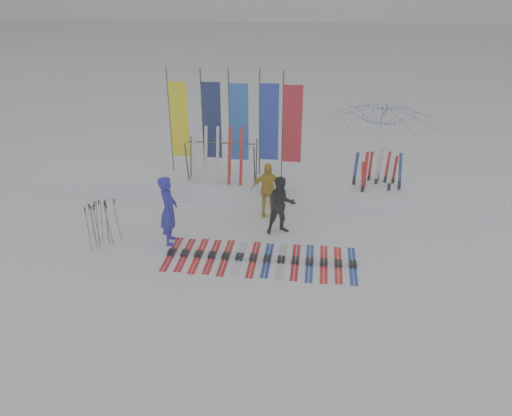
# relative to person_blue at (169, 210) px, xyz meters

# --- Properties ---
(ground) EXTENTS (120.00, 120.00, 0.00)m
(ground) POSITION_rel_person_blue_xyz_m (1.98, -1.39, -0.91)
(ground) COLOR white
(ground) RESTS_ON ground
(snow_bank) EXTENTS (14.00, 1.60, 0.60)m
(snow_bank) POSITION_rel_person_blue_xyz_m (1.98, 3.21, -0.61)
(snow_bank) COLOR white
(snow_bank) RESTS_ON ground
(person_blue) EXTENTS (0.53, 0.72, 1.81)m
(person_blue) POSITION_rel_person_blue_xyz_m (0.00, 0.00, 0.00)
(person_blue) COLOR #1C1DA6
(person_blue) RESTS_ON ground
(person_black) EXTENTS (0.92, 0.82, 1.58)m
(person_black) POSITION_rel_person_blue_xyz_m (2.76, 0.88, -0.12)
(person_black) COLOR black
(person_black) RESTS_ON ground
(person_yellow) EXTENTS (0.97, 0.49, 1.58)m
(person_yellow) POSITION_rel_person_blue_xyz_m (2.29, 1.84, -0.11)
(person_yellow) COLOR gold
(person_yellow) RESTS_ON ground
(tent_canopy) EXTENTS (3.50, 3.56, 2.91)m
(tent_canopy) POSITION_rel_person_blue_xyz_m (5.47, 3.61, 0.55)
(tent_canopy) COLOR white
(tent_canopy) RESTS_ON ground
(ski_row) EXTENTS (4.58, 1.70, 0.07)m
(ski_row) POSITION_rel_person_blue_xyz_m (2.40, -0.58, -0.87)
(ski_row) COLOR #B50E1D
(ski_row) RESTS_ON ground
(pole_cluster) EXTENTS (0.64, 0.64, 1.24)m
(pole_cluster) POSITION_rel_person_blue_xyz_m (-1.66, -0.34, -0.30)
(pole_cluster) COLOR #595B60
(pole_cluster) RESTS_ON ground
(feather_flags) EXTENTS (3.99, 0.16, 3.20)m
(feather_flags) POSITION_rel_person_blue_xyz_m (1.20, 3.40, 1.34)
(feather_flags) COLOR #383A3F
(feather_flags) RESTS_ON ground
(ski_rack) EXTENTS (2.04, 0.80, 1.23)m
(ski_rack) POSITION_rel_person_blue_xyz_m (0.83, 2.81, 0.48)
(ski_rack) COLOR #383A3F
(ski_rack) RESTS_ON ground
(upright_skis) EXTENTS (1.35, 0.96, 1.70)m
(upright_skis) POSITION_rel_person_blue_xyz_m (5.37, 2.99, -0.11)
(upright_skis) COLOR silver
(upright_skis) RESTS_ON ground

